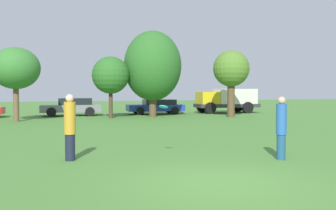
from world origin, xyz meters
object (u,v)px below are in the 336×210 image
at_px(tree_2, 111,75).
at_px(frisbee, 163,107).
at_px(tree_1, 16,69).
at_px(tree_3, 153,66).
at_px(tree_4, 231,70).
at_px(person_thrower, 70,127).
at_px(parked_car_grey, 72,106).
at_px(parked_car_blue, 156,106).
at_px(delivery_truck_yellow, 227,99).
at_px(person_catcher, 281,127).

bearing_deg(tree_2, frisbee, -93.25).
bearing_deg(tree_2, tree_1, -169.71).
relative_size(frisbee, tree_2, 0.06).
distance_m(tree_3, tree_4, 5.62).
xyz_separation_m(frisbee, tree_4, (9.26, 14.44, 1.91)).
height_order(person_thrower, tree_1, tree_1).
xyz_separation_m(tree_4, parked_car_grey, (-10.77, 4.75, -2.68)).
relative_size(parked_car_grey, parked_car_blue, 0.97).
bearing_deg(delivery_truck_yellow, person_thrower, 55.78).
bearing_deg(tree_4, person_thrower, -130.05).
bearing_deg(tree_1, frisbee, -71.12).
xyz_separation_m(person_catcher, tree_4, (6.20, 15.64, 2.47)).
relative_size(person_thrower, delivery_truck_yellow, 0.34).
bearing_deg(tree_4, tree_1, 178.59).
xyz_separation_m(parked_car_grey, delivery_truck_yellow, (12.79, 0.05, 0.46)).
relative_size(parked_car_blue, delivery_truck_yellow, 0.85).
height_order(frisbee, parked_car_grey, frisbee).
relative_size(tree_1, tree_2, 1.07).
height_order(tree_2, delivery_truck_yellow, tree_2).
bearing_deg(tree_2, person_thrower, -102.61).
xyz_separation_m(person_catcher, delivery_truck_yellow, (8.22, 20.45, 0.25)).
xyz_separation_m(tree_1, parked_car_grey, (3.55, 4.40, -2.54)).
height_order(person_thrower, tree_3, tree_3).
height_order(person_catcher, tree_2, tree_2).
bearing_deg(person_catcher, parked_car_grey, -61.77).
bearing_deg(parked_car_blue, person_thrower, 70.13).
bearing_deg(delivery_truck_yellow, person_catcher, 70.15).
distance_m(person_catcher, tree_1, 18.09).
bearing_deg(parked_car_blue, tree_2, 42.35).
relative_size(person_catcher, frisbee, 6.64).
bearing_deg(tree_1, person_catcher, -63.08).
bearing_deg(tree_3, person_thrower, -112.28).
xyz_separation_m(person_thrower, parked_car_blue, (7.68, 19.08, -0.31)).
bearing_deg(tree_2, tree_3, 11.02).
distance_m(tree_2, tree_4, 8.49).
distance_m(tree_2, delivery_truck_yellow, 11.06).
bearing_deg(person_catcher, tree_3, -77.54).
bearing_deg(tree_1, delivery_truck_yellow, 15.24).
distance_m(person_catcher, tree_2, 17.34).
height_order(parked_car_blue, delivery_truck_yellow, delivery_truck_yellow).
xyz_separation_m(tree_3, parked_car_grey, (-5.54, 2.71, -2.96)).
relative_size(tree_2, parked_car_blue, 0.92).
distance_m(frisbee, parked_car_blue, 20.13).
relative_size(person_thrower, tree_2, 0.43).
xyz_separation_m(tree_2, tree_4, (8.36, -1.43, 0.44)).
distance_m(person_thrower, person_catcher, 5.85).
distance_m(parked_car_blue, delivery_truck_yellow, 6.20).
height_order(person_catcher, parked_car_blue, person_catcher).
relative_size(person_thrower, tree_3, 0.29).
bearing_deg(tree_1, tree_2, 10.29).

